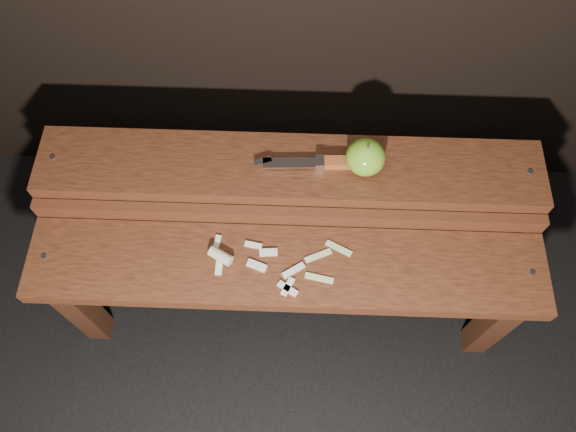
{
  "coord_description": "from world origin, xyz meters",
  "views": [
    {
      "loc": [
        0.02,
        -0.54,
        1.61
      ],
      "look_at": [
        0.0,
        0.06,
        0.45
      ],
      "focal_mm": 35.0,
      "sensor_mm": 36.0,
      "label": 1
    }
  ],
  "objects_px": {
    "apple": "(366,157)",
    "knife": "(333,163)",
    "bench_front_tier": "(286,280)",
    "bench_rear_tier": "(290,185)"
  },
  "relations": [
    {
      "from": "bench_front_tier",
      "to": "apple",
      "type": "xyz_separation_m",
      "value": [
        0.17,
        0.23,
        0.19
      ]
    },
    {
      "from": "bench_rear_tier",
      "to": "knife",
      "type": "bearing_deg",
      "value": 3.55
    },
    {
      "from": "bench_front_tier",
      "to": "knife",
      "type": "xyz_separation_m",
      "value": [
        0.1,
        0.23,
        0.16
      ]
    },
    {
      "from": "bench_rear_tier",
      "to": "knife",
      "type": "xyz_separation_m",
      "value": [
        0.1,
        0.01,
        0.1
      ]
    },
    {
      "from": "apple",
      "to": "knife",
      "type": "distance_m",
      "value": 0.08
    },
    {
      "from": "apple",
      "to": "knife",
      "type": "relative_size",
      "value": 0.34
    },
    {
      "from": "bench_front_tier",
      "to": "knife",
      "type": "height_order",
      "value": "knife"
    },
    {
      "from": "apple",
      "to": "knife",
      "type": "bearing_deg",
      "value": 178.49
    },
    {
      "from": "apple",
      "to": "knife",
      "type": "height_order",
      "value": "apple"
    },
    {
      "from": "bench_front_tier",
      "to": "bench_rear_tier",
      "type": "distance_m",
      "value": 0.23
    }
  ]
}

